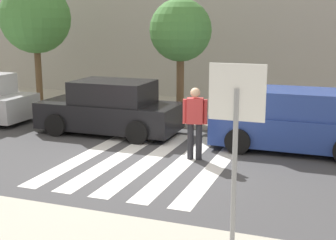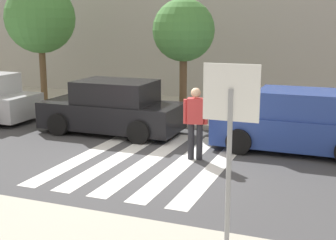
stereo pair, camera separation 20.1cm
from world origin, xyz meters
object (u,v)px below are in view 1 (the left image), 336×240
pedestrian_crossing (195,119)px  parked_car_blue (296,122)px  parked_car_black (110,109)px  street_tree_center (180,31)px  street_tree_west (35,18)px  stop_sign (236,116)px

pedestrian_crossing → parked_car_blue: (2.18, 1.68, -0.25)m
parked_car_black → street_tree_center: street_tree_center is taller
street_tree_center → pedestrian_crossing: bearing=-66.4°
pedestrian_crossing → parked_car_blue: size_ratio=0.42×
parked_car_blue → street_tree_center: (-3.82, 2.07, 2.19)m
pedestrian_crossing → street_tree_center: size_ratio=0.46×
street_tree_west → parked_car_black: bearing=-31.8°
stop_sign → parked_car_blue: 6.08m
street_tree_center → parked_car_black: bearing=-125.0°
parked_car_black → pedestrian_crossing: bearing=-28.5°
street_tree_center → stop_sign: bearing=-66.4°
parked_car_blue → street_tree_west: 10.31m
parked_car_black → street_tree_west: 5.74m
street_tree_west → street_tree_center: street_tree_west is taller
stop_sign → street_tree_west: size_ratio=0.58×
stop_sign → street_tree_west: street_tree_west is taller
parked_car_black → parked_car_blue: bearing=0.0°
stop_sign → parked_car_black: bearing=129.8°
stop_sign → street_tree_center: 8.78m
parked_car_black → parked_car_blue: same height
pedestrian_crossing → parked_car_black: pedestrian_crossing is taller
street_tree_center → street_tree_west: bearing=173.7°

